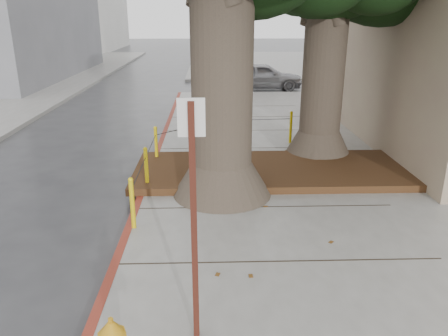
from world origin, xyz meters
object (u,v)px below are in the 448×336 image
Objects in this scene: car_dark at (22,75)px; signpost at (194,212)px; car_red at (394,74)px; car_silver at (263,76)px.

signpost is at bearing -68.03° from car_dark.
signpost is 22.71m from car_dark.
signpost is 22.37m from car_red.
car_red is 0.88× the size of car_dark.
car_silver is 1.08× the size of car_red.
car_silver reaches higher than car_red.
car_silver is at bearing 96.59° from car_red.
signpost is at bearing 174.43° from car_silver.
signpost is 0.65× the size of car_dark.
signpost is 19.04m from car_silver.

